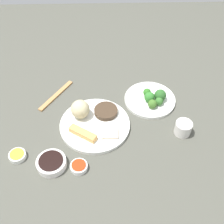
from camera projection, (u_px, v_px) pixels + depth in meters
tabletop at (93, 129)px, 1.21m from camera, size 2.20×2.20×0.02m
main_plate at (95, 125)px, 1.20m from camera, size 0.30×0.30×0.02m
rice_scoop at (80, 109)px, 1.19m from camera, size 0.08×0.08×0.08m
spring_roll at (83, 133)px, 1.14m from camera, size 0.09×0.12×0.02m
crab_rangoon_wonton at (110, 131)px, 1.16m from camera, size 0.08×0.07×0.01m
stir_fry_heap at (106, 111)px, 1.23m from camera, size 0.10×0.10×0.02m
broccoli_plate at (150, 100)px, 1.30m from camera, size 0.23×0.23×0.01m
broccoli_floret_0 at (149, 97)px, 1.27m from camera, size 0.05×0.05×0.05m
broccoli_floret_1 at (147, 92)px, 1.30m from camera, size 0.04×0.04×0.04m
broccoli_floret_2 at (160, 95)px, 1.27m from camera, size 0.05×0.05×0.05m
broccoli_floret_3 at (159, 101)px, 1.26m from camera, size 0.04×0.04×0.04m
broccoli_floret_4 at (152, 104)px, 1.24m from camera, size 0.04×0.04×0.04m
soy_sauce_bowl at (51, 163)px, 1.06m from camera, size 0.11×0.11×0.03m
soy_sauce_bowl_liquid at (51, 161)px, 1.05m from camera, size 0.09×0.09×0.00m
sauce_ramekin_hot_mustard at (18, 156)px, 1.09m from camera, size 0.07×0.07×0.02m
sauce_ramekin_hot_mustard_liquid at (17, 154)px, 1.08m from camera, size 0.05×0.05×0.00m
sauce_ramekin_sweet_and_sour at (79, 167)px, 1.06m from camera, size 0.07×0.07×0.02m
sauce_ramekin_sweet_and_sour_liquid at (79, 165)px, 1.05m from camera, size 0.05×0.05×0.00m
teacup at (183, 128)px, 1.16m from camera, size 0.07×0.07×0.06m
chopsticks_pair at (56, 95)px, 1.32m from camera, size 0.20×0.14×0.01m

